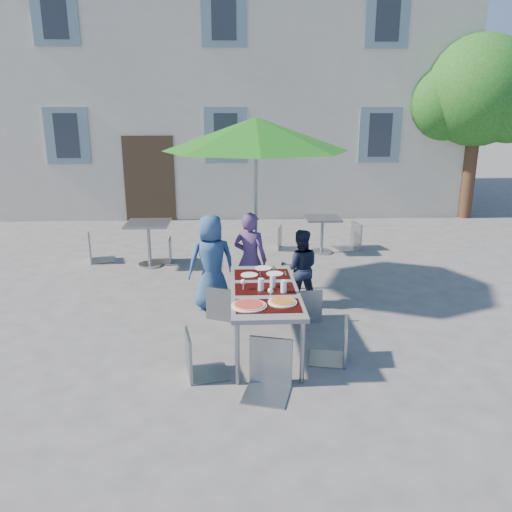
{
  "coord_description": "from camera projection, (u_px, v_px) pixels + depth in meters",
  "views": [
    {
      "loc": [
        0.12,
        -5.67,
        2.76
      ],
      "look_at": [
        0.44,
        0.8,
        0.9
      ],
      "focal_mm": 35.0,
      "sensor_mm": 36.0,
      "label": 1
    }
  ],
  "objects": [
    {
      "name": "place_settings",
      "position": [
        263.0,
        272.0,
        6.5
      ],
      "size": [
        0.59,
        0.5,
        0.01
      ],
      "color": "white",
      "rests_on": "dining_table"
    },
    {
      "name": "dining_table",
      "position": [
        265.0,
        293.0,
        5.93
      ],
      "size": [
        0.8,
        1.85,
        0.76
      ],
      "color": "#4E4E53",
      "rests_on": "ground"
    },
    {
      "name": "chair_3",
      "position": [
        197.0,
        328.0,
        5.3
      ],
      "size": [
        0.5,
        0.49,
        0.95
      ],
      "color": "gray",
      "rests_on": "ground"
    },
    {
      "name": "bg_chair_r_0",
      "position": [
        165.0,
        236.0,
        9.46
      ],
      "size": [
        0.41,
        0.4,
        0.87
      ],
      "color": "gray",
      "rests_on": "ground"
    },
    {
      "name": "ground",
      "position": [
        224.0,
        344.0,
        6.2
      ],
      "size": [
        90.0,
        90.0,
        0.0
      ],
      "primitive_type": "plane",
      "color": "#4D4C4F",
      "rests_on": "ground"
    },
    {
      "name": "chair_5",
      "position": [
        269.0,
        336.0,
        5.0
      ],
      "size": [
        0.56,
        0.56,
        1.02
      ],
      "color": "gray",
      "rests_on": "ground"
    },
    {
      "name": "child_1",
      "position": [
        250.0,
        259.0,
        7.28
      ],
      "size": [
        0.6,
        0.51,
        1.4
      ],
      "primitive_type": "imported",
      "rotation": [
        0.0,
        0.0,
        2.74
      ],
      "color": "#4B3165",
      "rests_on": "ground"
    },
    {
      "name": "pizza_near_left",
      "position": [
        249.0,
        305.0,
        5.37
      ],
      "size": [
        0.39,
        0.39,
        0.03
      ],
      "color": "white",
      "rests_on": "dining_table"
    },
    {
      "name": "chair_1",
      "position": [
        256.0,
        276.0,
        6.96
      ],
      "size": [
        0.56,
        0.56,
        0.98
      ],
      "color": "gray",
      "rests_on": "ground"
    },
    {
      "name": "child_0",
      "position": [
        211.0,
        262.0,
        7.17
      ],
      "size": [
        0.77,
        0.6,
        1.39
      ],
      "primitive_type": "imported",
      "rotation": [
        0.0,
        0.0,
        3.39
      ],
      "color": "#2E4D7E",
      "rests_on": "ground"
    },
    {
      "name": "chair_4",
      "position": [
        338.0,
        316.0,
        5.63
      ],
      "size": [
        0.5,
        0.49,
        0.94
      ],
      "color": "#90969B",
      "rests_on": "ground"
    },
    {
      "name": "building",
      "position": [
        225.0,
        45.0,
        15.89
      ],
      "size": [
        13.6,
        8.2,
        11.1
      ],
      "color": "beige",
      "rests_on": "ground"
    },
    {
      "name": "cafe_table_1",
      "position": [
        322.0,
        229.0,
        10.09
      ],
      "size": [
        0.69,
        0.69,
        0.74
      ],
      "color": "#ACB0B4",
      "rests_on": "ground"
    },
    {
      "name": "pizza_near_right",
      "position": [
        282.0,
        302.0,
        5.46
      ],
      "size": [
        0.32,
        0.32,
        0.03
      ],
      "color": "white",
      "rests_on": "dining_table"
    },
    {
      "name": "chair_0",
      "position": [
        222.0,
        283.0,
        6.83
      ],
      "size": [
        0.53,
        0.53,
        0.9
      ],
      "color": "gray",
      "rests_on": "ground"
    },
    {
      "name": "chair_2",
      "position": [
        307.0,
        285.0,
        6.75
      ],
      "size": [
        0.46,
        0.46,
        0.89
      ],
      "color": "#93989F",
      "rests_on": "ground"
    },
    {
      "name": "cafe_table_0",
      "position": [
        149.0,
        235.0,
        9.18
      ],
      "size": [
        0.78,
        0.78,
        0.83
      ],
      "color": "#ACB0B4",
      "rests_on": "ground"
    },
    {
      "name": "bg_chair_l_1",
      "position": [
        285.0,
        224.0,
        10.32
      ],
      "size": [
        0.5,
        0.49,
        0.92
      ],
      "color": "gray",
      "rests_on": "ground"
    },
    {
      "name": "child_2",
      "position": [
        300.0,
        268.0,
        7.27
      ],
      "size": [
        0.58,
        0.36,
        1.15
      ],
      "primitive_type": "imported",
      "rotation": [
        0.0,
        0.0,
        3.08
      ],
      "color": "#171D34",
      "rests_on": "ground"
    },
    {
      "name": "patio_umbrella",
      "position": [
        256.0,
        135.0,
        7.41
      ],
      "size": [
        2.81,
        2.81,
        2.7
      ],
      "color": "#ACB0B4",
      "rests_on": "ground"
    },
    {
      "name": "glassware",
      "position": [
        269.0,
        285.0,
        5.82
      ],
      "size": [
        0.53,
        0.45,
        0.15
      ],
      "color": "silver",
      "rests_on": "dining_table"
    },
    {
      "name": "tree",
      "position": [
        479.0,
        93.0,
        12.84
      ],
      "size": [
        3.6,
        3.0,
        4.7
      ],
      "color": "#482E1E",
      "rests_on": "ground"
    },
    {
      "name": "bg_chair_r_1",
      "position": [
        352.0,
        220.0,
        10.35
      ],
      "size": [
        0.55,
        0.55,
        1.04
      ],
      "color": "#94999F",
      "rests_on": "ground"
    },
    {
      "name": "bg_chair_l_0",
      "position": [
        94.0,
        231.0,
        9.48
      ],
      "size": [
        0.57,
        0.56,
        1.02
      ],
      "color": "gray",
      "rests_on": "ground"
    }
  ]
}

